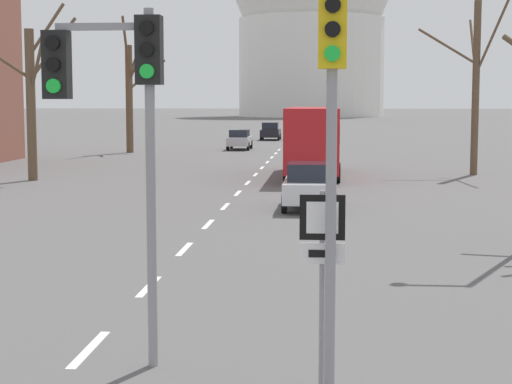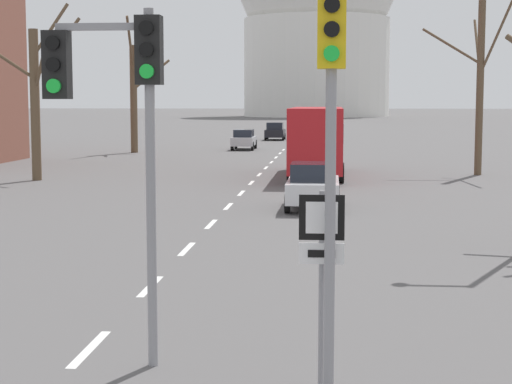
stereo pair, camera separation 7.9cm
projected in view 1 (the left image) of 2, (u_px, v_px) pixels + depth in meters
The scene contains 24 objects.
lane_stripe_1 at pixel (89, 349), 13.25m from camera, with size 0.16×2.00×0.01m, color silver.
lane_stripe_2 at pixel (149, 286), 17.71m from camera, with size 0.16×2.00×0.01m, color silver.
lane_stripe_3 at pixel (184, 249), 22.17m from camera, with size 0.16×2.00×0.01m, color silver.
lane_stripe_4 at pixel (208, 224), 26.63m from camera, with size 0.16×2.00×0.01m, color silver.
lane_stripe_5 at pixel (225, 206), 31.09m from camera, with size 0.16×2.00×0.01m, color silver.
lane_stripe_6 at pixel (238, 193), 35.55m from camera, with size 0.16×2.00×0.01m, color silver.
lane_stripe_7 at pixel (248, 183), 40.01m from camera, with size 0.16×2.00×0.01m, color silver.
lane_stripe_8 at pixel (256, 175), 44.47m from camera, with size 0.16×2.00×0.01m, color silver.
lane_stripe_9 at pixel (262, 168), 48.93m from camera, with size 0.16×2.00×0.01m, color silver.
lane_stripe_10 at pixel (267, 162), 53.39m from camera, with size 0.16×2.00×0.01m, color silver.
lane_stripe_11 at pixel (272, 157), 57.84m from camera, with size 0.16×2.00×0.01m, color silver.
lane_stripe_12 at pixel (276, 153), 62.30m from camera, with size 0.16×2.00×0.01m, color silver.
lane_stripe_13 at pixel (279, 150), 66.76m from camera, with size 0.16×2.00×0.01m, color silver.
traffic_signal_near_right at pixel (332, 113), 10.89m from camera, with size 0.36×0.34×5.30m.
traffic_signal_centre_tall at pixel (118, 98), 12.06m from camera, with size 1.69×0.34×5.12m.
route_sign_post at pixel (322, 254), 11.29m from camera, with size 0.60×0.08×2.66m.
sedan_near_left at pixel (240, 139), 66.96m from camera, with size 1.76×4.26×1.58m.
sedan_near_right at pixel (271, 131), 83.35m from camera, with size 1.89×4.27×1.71m.
sedan_mid_centre at pixel (310, 186), 30.26m from camera, with size 1.89×3.96×1.66m.
city_bus at pixel (313, 136), 43.04m from camera, with size 2.66×10.80×3.48m.
bare_tree_left_near at pixel (131, 91), 62.77m from camera, with size 2.67×3.94×9.82m.
bare_tree_right_near at pixel (476, 81), 43.87m from camera, with size 4.54×4.20×9.60m.
bare_tree_left_far at pixel (31, 95), 40.84m from camera, with size 5.04×2.04×8.51m.
capitol_dome at pixel (312, 4), 203.77m from camera, with size 38.73×38.73×54.71m.
Camera 1 is at (3.63, -5.43, 3.84)m, focal length 60.00 mm.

